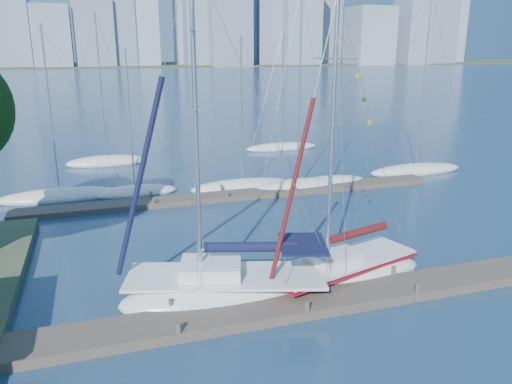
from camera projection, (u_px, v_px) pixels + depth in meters
name	position (u px, v px, depth m)	size (l,w,h in m)	color
ground	(298.00, 309.00, 20.30)	(700.00, 700.00, 0.00)	navy
near_dock	(298.00, 305.00, 20.24)	(26.00, 2.00, 0.40)	#4E4339
far_dock	(238.00, 195.00, 35.47)	(30.00, 1.80, 0.36)	#4E4339
far_shore	(103.00, 65.00, 313.11)	(800.00, 100.00, 1.50)	#38472D
sailboat_navy	(226.00, 274.00, 20.97)	(9.41, 5.31, 14.22)	white
sailboat_maroon	(342.00, 258.00, 22.75)	(8.37, 4.71, 12.90)	white
bg_boat_0	(60.00, 196.00, 35.02)	(8.70, 3.71, 12.14)	white
bg_boat_1	(135.00, 192.00, 36.17)	(6.31, 3.70, 10.54)	white
bg_boat_2	(242.00, 186.00, 37.61)	(8.14, 3.42, 11.46)	white
bg_boat_3	(297.00, 185.00, 37.54)	(7.15, 4.44, 14.97)	white
bg_boat_4	(330.00, 181.00, 38.76)	(6.27, 4.29, 13.47)	white
bg_boat_5	(416.00, 170.00, 42.52)	(8.94, 4.49, 14.84)	white
bg_boat_6	(107.00, 161.00, 45.61)	(7.51, 3.84, 13.61)	white
bg_boat_7	(282.00, 147.00, 52.45)	(8.03, 4.73, 12.43)	white
skyline	(139.00, 1.00, 282.32)	(504.70, 51.31, 119.53)	gray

